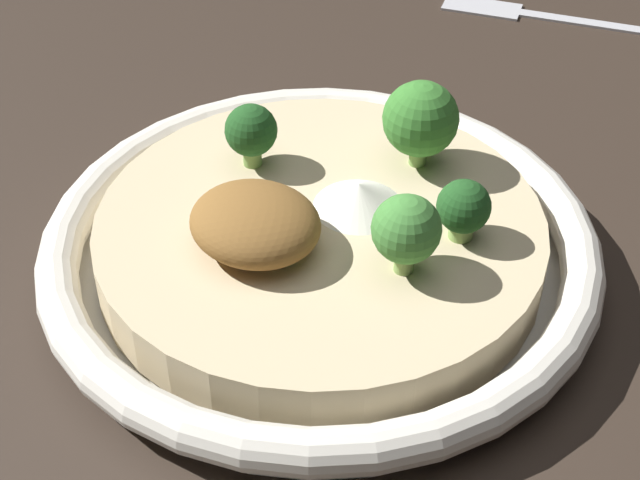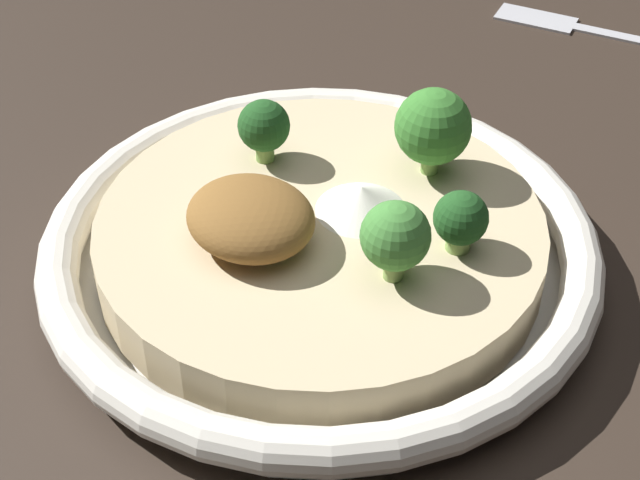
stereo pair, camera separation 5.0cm
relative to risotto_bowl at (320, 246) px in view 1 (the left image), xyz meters
The scene contains 9 objects.
ground_plane 0.02m from the risotto_bowl, ahead, with size 6.00×6.00×0.00m, color #2D231C.
risotto_bowl is the anchor object (origin of this frame).
cheese_sprinkle 0.03m from the risotto_bowl, 63.69° to the left, with size 0.05×0.05×0.01m.
crispy_onion_garnish 0.05m from the risotto_bowl, 111.19° to the right, with size 0.07×0.06×0.03m.
broccoli_front_right 0.07m from the risotto_bowl, ahead, with size 0.03×0.03×0.04m.
broccoli_back_right 0.09m from the risotto_bowl, 78.28° to the left, with size 0.04×0.04×0.05m.
broccoli_left 0.07m from the risotto_bowl, 162.79° to the left, with size 0.03×0.03×0.04m.
broccoli_right 0.08m from the risotto_bowl, 24.67° to the left, with size 0.03×0.03×0.03m.
fork_utensil 0.33m from the risotto_bowl, 95.34° to the left, with size 0.19×0.07×0.00m.
Camera 1 is at (0.23, -0.31, 0.35)m, focal length 55.00 mm.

